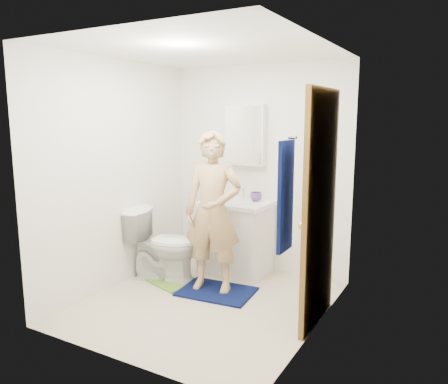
# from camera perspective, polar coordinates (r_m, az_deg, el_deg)

# --- Properties ---
(floor) EXTENTS (2.20, 2.40, 0.02)m
(floor) POSITION_cam_1_polar(r_m,az_deg,el_deg) (4.45, -2.38, -14.35)
(floor) COLOR beige
(floor) RESTS_ON ground
(ceiling) EXTENTS (2.20, 2.40, 0.02)m
(ceiling) POSITION_cam_1_polar(r_m,az_deg,el_deg) (4.10, -2.63, 18.19)
(ceiling) COLOR white
(ceiling) RESTS_ON ground
(wall_back) EXTENTS (2.20, 0.02, 2.40)m
(wall_back) POSITION_cam_1_polar(r_m,az_deg,el_deg) (5.16, 4.62, 2.99)
(wall_back) COLOR white
(wall_back) RESTS_ON ground
(wall_front) EXTENTS (2.20, 0.02, 2.40)m
(wall_front) POSITION_cam_1_polar(r_m,az_deg,el_deg) (3.16, -14.17, -1.65)
(wall_front) COLOR white
(wall_front) RESTS_ON ground
(wall_left) EXTENTS (0.02, 2.40, 2.40)m
(wall_left) POSITION_cam_1_polar(r_m,az_deg,el_deg) (4.78, -13.87, 2.19)
(wall_left) COLOR white
(wall_left) RESTS_ON ground
(wall_right) EXTENTS (0.02, 2.40, 2.40)m
(wall_right) POSITION_cam_1_polar(r_m,az_deg,el_deg) (3.65, 12.47, -0.06)
(wall_right) COLOR white
(wall_right) RESTS_ON ground
(vanity_cabinet) EXTENTS (0.75, 0.55, 0.80)m
(vanity_cabinet) POSITION_cam_1_polar(r_m,az_deg,el_deg) (5.13, 1.57, -6.16)
(vanity_cabinet) COLOR white
(vanity_cabinet) RESTS_ON floor
(countertop) EXTENTS (0.79, 0.59, 0.05)m
(countertop) POSITION_cam_1_polar(r_m,az_deg,el_deg) (5.03, 1.60, -1.50)
(countertop) COLOR white
(countertop) RESTS_ON vanity_cabinet
(sink_basin) EXTENTS (0.40, 0.40, 0.03)m
(sink_basin) POSITION_cam_1_polar(r_m,az_deg,el_deg) (5.02, 1.60, -1.33)
(sink_basin) COLOR white
(sink_basin) RESTS_ON countertop
(faucet) EXTENTS (0.03, 0.03, 0.12)m
(faucet) POSITION_cam_1_polar(r_m,az_deg,el_deg) (5.17, 2.53, -0.23)
(faucet) COLOR silver
(faucet) RESTS_ON countertop
(medicine_cabinet) EXTENTS (0.50, 0.12, 0.70)m
(medicine_cabinet) POSITION_cam_1_polar(r_m,az_deg,el_deg) (5.13, 2.82, 7.45)
(medicine_cabinet) COLOR white
(medicine_cabinet) RESTS_ON wall_back
(mirror_panel) EXTENTS (0.46, 0.01, 0.66)m
(mirror_panel) POSITION_cam_1_polar(r_m,az_deg,el_deg) (5.08, 2.51, 7.43)
(mirror_panel) COLOR white
(mirror_panel) RESTS_ON wall_back
(door) EXTENTS (0.05, 0.80, 2.05)m
(door) POSITION_cam_1_polar(r_m,az_deg,el_deg) (3.84, 12.39, -2.24)
(door) COLOR brown
(door) RESTS_ON ground
(door_knob) EXTENTS (0.07, 0.07, 0.07)m
(door_knob) POSITION_cam_1_polar(r_m,az_deg,el_deg) (3.57, 10.21, -4.31)
(door_knob) COLOR gold
(door_knob) RESTS_ON door
(towel) EXTENTS (0.03, 0.24, 0.80)m
(towel) POSITION_cam_1_polar(r_m,az_deg,el_deg) (3.14, 8.03, -0.60)
(towel) COLOR #061040
(towel) RESTS_ON wall_right
(towel_hook) EXTENTS (0.06, 0.02, 0.02)m
(towel_hook) POSITION_cam_1_polar(r_m,az_deg,el_deg) (3.07, 8.92, 7.06)
(towel_hook) COLOR silver
(towel_hook) RESTS_ON wall_right
(toilet) EXTENTS (0.87, 0.62, 0.81)m
(toilet) POSITION_cam_1_polar(r_m,az_deg,el_deg) (4.96, -7.89, -6.77)
(toilet) COLOR white
(toilet) RESTS_ON floor
(bath_mat) EXTENTS (0.80, 0.61, 0.02)m
(bath_mat) POSITION_cam_1_polar(r_m,az_deg,el_deg) (4.67, -0.96, -12.87)
(bath_mat) COLOR #061040
(bath_mat) RESTS_ON floor
(green_rug) EXTENTS (0.63, 0.57, 0.02)m
(green_rug) POSITION_cam_1_polar(r_m,az_deg,el_deg) (4.97, -6.60, -11.48)
(green_rug) COLOR #669933
(green_rug) RESTS_ON floor
(soap_dispenser) EXTENTS (0.11, 0.11, 0.19)m
(soap_dispenser) POSITION_cam_1_polar(r_m,az_deg,el_deg) (5.08, -1.79, -0.01)
(soap_dispenser) COLOR #AF515C
(soap_dispenser) RESTS_ON countertop
(toothbrush_cup) EXTENTS (0.16, 0.16, 0.10)m
(toothbrush_cup) POSITION_cam_1_polar(r_m,az_deg,el_deg) (5.03, 4.21, -0.62)
(toothbrush_cup) COLOR #583C84
(toothbrush_cup) RESTS_ON countertop
(man) EXTENTS (0.67, 0.51, 1.65)m
(man) POSITION_cam_1_polar(r_m,az_deg,el_deg) (4.47, -1.45, -2.62)
(man) COLOR tan
(man) RESTS_ON bath_mat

